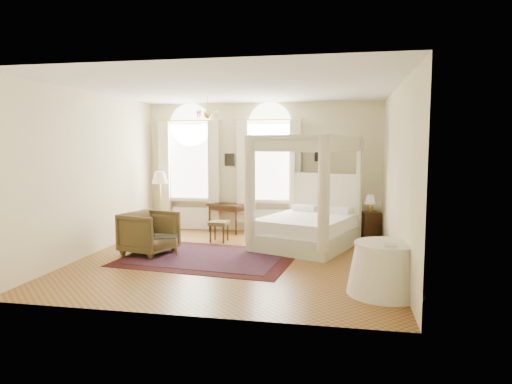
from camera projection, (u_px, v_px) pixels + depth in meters
ground at (235, 259)px, 8.93m from camera, size 6.00×6.00×0.00m
room_walls at (235, 158)px, 8.73m from camera, size 6.00×6.00×6.00m
window_left at (190, 173)px, 11.94m from camera, size 1.62×0.27×3.29m
window_right at (269, 174)px, 11.55m from camera, size 1.62×0.27×3.29m
chandelier at (207, 114)px, 9.97m from camera, size 0.51×0.45×0.50m
wall_pictures at (265, 158)px, 11.62m from camera, size 2.54×0.03×0.39m
canopy_bed at (306, 222)px, 9.97m from camera, size 2.46×2.71×2.43m
nightstand at (370, 224)px, 11.03m from camera, size 0.56×0.54×0.63m
nightstand_lamp at (370, 201)px, 11.04m from camera, size 0.27×0.27×0.40m
writing_desk at (227, 208)px, 11.67m from camera, size 1.09×0.85×0.73m
laptop at (221, 203)px, 11.67m from camera, size 0.36×0.24×0.03m
stool at (219, 225)px, 10.52m from camera, size 0.44×0.44×0.48m
armchair at (149, 233)px, 9.36m from camera, size 1.18×1.17×0.87m
coffee_table at (164, 238)px, 9.23m from camera, size 0.68×0.59×0.39m
floor_lamp at (160, 181)px, 11.41m from camera, size 0.40×0.40×1.57m
oriental_rug at (209, 258)px, 9.05m from camera, size 3.55×2.73×0.01m
side_table at (385, 269)px, 6.85m from camera, size 1.15×1.15×0.78m
book at (385, 244)px, 6.64m from camera, size 0.21×0.26×0.02m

